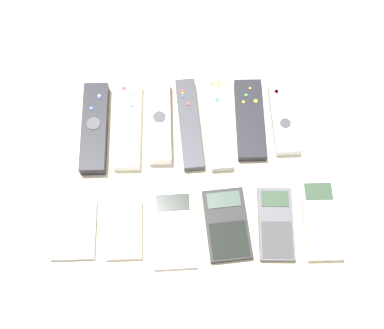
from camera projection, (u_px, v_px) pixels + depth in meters
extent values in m
plane|color=beige|center=(193.00, 180.00, 1.06)|extent=(3.00, 3.00, 0.00)
cube|color=black|center=(95.00, 128.00, 1.09)|extent=(0.06, 0.20, 0.03)
cylinder|color=#38383D|center=(94.00, 123.00, 1.08)|extent=(0.03, 0.03, 0.00)
cylinder|color=blue|center=(91.00, 108.00, 1.09)|extent=(0.01, 0.01, 0.00)
cylinder|color=silver|center=(99.00, 96.00, 1.11)|extent=(0.01, 0.01, 0.00)
cylinder|color=blue|center=(100.00, 98.00, 1.10)|extent=(0.01, 0.01, 0.00)
cube|color=white|center=(128.00, 125.00, 1.10)|extent=(0.06, 0.20, 0.02)
cylinder|color=yellow|center=(124.00, 98.00, 1.11)|extent=(0.01, 0.01, 0.00)
cylinder|color=green|center=(133.00, 95.00, 1.11)|extent=(0.01, 0.01, 0.00)
cylinder|color=blue|center=(132.00, 106.00, 1.10)|extent=(0.01, 0.01, 0.00)
cylinder|color=red|center=(124.00, 88.00, 1.12)|extent=(0.01, 0.01, 0.00)
cube|color=white|center=(160.00, 121.00, 1.10)|extent=(0.05, 0.19, 0.03)
cylinder|color=#38383D|center=(159.00, 117.00, 1.09)|extent=(0.03, 0.03, 0.00)
cylinder|color=silver|center=(162.00, 100.00, 1.10)|extent=(0.01, 0.01, 0.00)
cylinder|color=silver|center=(164.00, 101.00, 1.10)|extent=(0.01, 0.01, 0.00)
cylinder|color=silver|center=(159.00, 101.00, 1.10)|extent=(0.01, 0.01, 0.00)
cube|color=#333338|center=(189.00, 124.00, 1.10)|extent=(0.05, 0.21, 0.02)
cylinder|color=orange|center=(182.00, 93.00, 1.12)|extent=(0.01, 0.01, 0.00)
cylinder|color=red|center=(187.00, 104.00, 1.11)|extent=(0.01, 0.01, 0.00)
cylinder|color=red|center=(182.00, 91.00, 1.12)|extent=(0.01, 0.01, 0.00)
cylinder|color=blue|center=(182.00, 96.00, 1.11)|extent=(0.01, 0.01, 0.00)
cube|color=#B7B7BC|center=(218.00, 122.00, 1.10)|extent=(0.05, 0.21, 0.02)
cylinder|color=yellow|center=(219.00, 83.00, 1.13)|extent=(0.01, 0.01, 0.00)
cylinder|color=green|center=(217.00, 100.00, 1.11)|extent=(0.01, 0.01, 0.00)
cylinder|color=yellow|center=(212.00, 83.00, 1.13)|extent=(0.01, 0.01, 0.00)
cylinder|color=orange|center=(219.00, 86.00, 1.13)|extent=(0.01, 0.01, 0.00)
cube|color=black|center=(250.00, 119.00, 1.10)|extent=(0.06, 0.18, 0.02)
cylinder|color=yellow|center=(256.00, 101.00, 1.11)|extent=(0.01, 0.01, 0.00)
cylinder|color=orange|center=(250.00, 88.00, 1.12)|extent=(0.01, 0.01, 0.00)
cylinder|color=green|center=(246.00, 95.00, 1.11)|extent=(0.01, 0.01, 0.00)
cylinder|color=yellow|center=(243.00, 102.00, 1.11)|extent=(0.01, 0.01, 0.00)
cube|color=silver|center=(284.00, 119.00, 1.10)|extent=(0.05, 0.16, 0.02)
cylinder|color=#38383D|center=(285.00, 123.00, 1.09)|extent=(0.02, 0.02, 0.00)
cylinder|color=silver|center=(286.00, 97.00, 1.11)|extent=(0.01, 0.01, 0.00)
cylinder|color=red|center=(277.00, 92.00, 1.12)|extent=(0.01, 0.01, 0.00)
cylinder|color=red|center=(276.00, 91.00, 1.12)|extent=(0.01, 0.01, 0.00)
cube|color=#B2B2B7|center=(74.00, 231.00, 1.01)|extent=(0.09, 0.12, 0.01)
cube|color=black|center=(74.00, 210.00, 1.02)|extent=(0.07, 0.03, 0.00)
cube|color=gray|center=(72.00, 243.00, 1.00)|extent=(0.07, 0.06, 0.00)
cube|color=silver|center=(124.00, 230.00, 1.01)|extent=(0.07, 0.12, 0.01)
cube|color=#38473D|center=(124.00, 209.00, 1.02)|extent=(0.05, 0.03, 0.00)
cube|color=#ADA292|center=(123.00, 242.00, 1.00)|extent=(0.06, 0.06, 0.00)
cube|color=silver|center=(174.00, 229.00, 1.02)|extent=(0.08, 0.15, 0.01)
cube|color=black|center=(173.00, 202.00, 1.03)|extent=(0.06, 0.03, 0.00)
cube|color=#8CAF78|center=(175.00, 246.00, 1.00)|extent=(0.07, 0.08, 0.00)
cube|color=black|center=(227.00, 225.00, 1.02)|extent=(0.09, 0.14, 0.01)
cube|color=#38473D|center=(224.00, 200.00, 1.03)|extent=(0.07, 0.03, 0.00)
cube|color=black|center=(229.00, 240.00, 1.00)|extent=(0.07, 0.07, 0.00)
cube|color=#4C4C51|center=(276.00, 224.00, 1.02)|extent=(0.07, 0.15, 0.01)
cube|color=#2D422D|center=(275.00, 199.00, 1.03)|extent=(0.05, 0.03, 0.00)
cube|color=#393837|center=(277.00, 240.00, 1.00)|extent=(0.06, 0.07, 0.00)
cube|color=beige|center=(321.00, 219.00, 1.02)|extent=(0.07, 0.16, 0.02)
cube|color=#2D422D|center=(318.00, 191.00, 1.03)|extent=(0.05, 0.04, 0.00)
cube|color=gray|center=(324.00, 237.00, 1.00)|extent=(0.06, 0.08, 0.00)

